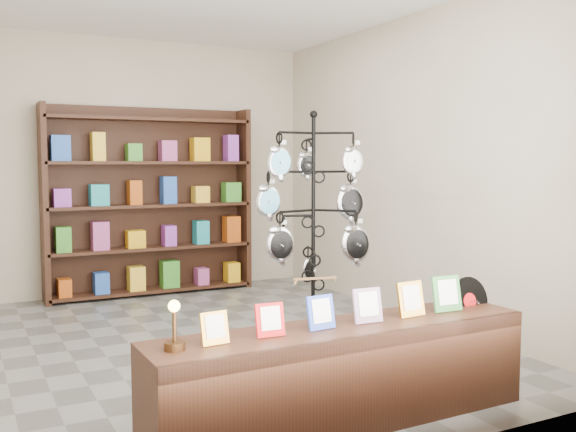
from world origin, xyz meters
name	(u,v)px	position (x,y,z in m)	size (l,w,h in m)	color
ground	(223,341)	(0.00, 0.00, 0.00)	(5.00, 5.00, 0.00)	slate
room_envelope	(221,127)	(0.00, 0.00, 1.85)	(5.00, 5.00, 5.00)	#C4B39E
display_tree	(313,210)	(0.66, -0.43, 1.15)	(1.05, 1.03, 1.99)	black
front_shelf	(344,374)	(-0.01, -1.98, 0.30)	(2.42, 0.53, 0.85)	black
back_shelving	(151,207)	(0.00, 2.30, 1.03)	(2.42, 0.36, 2.20)	black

